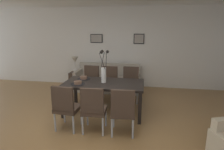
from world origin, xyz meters
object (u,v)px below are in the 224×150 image
at_px(bowl_near_right, 84,77).
at_px(table_lamp, 75,61).
at_px(dining_chair_mid_right, 131,82).
at_px(framed_picture_center, 139,39).
at_px(bowl_near_left, 78,82).
at_px(dining_chair_far_right, 110,82).
at_px(dining_chair_near_left, 66,106).
at_px(side_table, 76,80).
at_px(dining_chair_near_right, 91,81).
at_px(dining_chair_mid_left, 123,109).
at_px(framed_picture_left, 96,38).
at_px(dining_table, 104,86).
at_px(sofa, 108,81).
at_px(dining_chair_far_left, 94,108).
at_px(centerpiece_vase, 104,70).

relative_size(bowl_near_right, table_lamp, 0.33).
distance_m(dining_chair_mid_right, framed_picture_center, 1.71).
distance_m(dining_chair_mid_right, bowl_near_left, 1.58).
xyz_separation_m(dining_chair_far_right, framed_picture_center, (0.72, 1.34, 1.08)).
height_order(dining_chair_near_left, side_table, dining_chair_near_left).
height_order(dining_chair_near_right, dining_chair_mid_left, same).
bearing_deg(bowl_near_left, table_lamp, 111.63).
distance_m(dining_chair_far_right, framed_picture_left, 1.85).
xyz_separation_m(dining_chair_far_right, dining_chair_mid_left, (0.56, -1.75, 0.00)).
bearing_deg(side_table, bowl_near_left, -68.37).
bearing_deg(dining_chair_mid_left, dining_table, 121.28).
bearing_deg(dining_table, framed_picture_left, 107.60).
bearing_deg(dining_table, dining_chair_near_left, -121.97).
distance_m(bowl_near_right, table_lamp, 1.74).
bearing_deg(dining_chair_mid_left, sofa, 106.44).
relative_size(dining_chair_near_left, dining_chair_mid_left, 1.00).
bearing_deg(dining_chair_near_right, framed_picture_center, 46.99).
relative_size(dining_chair_near_right, dining_chair_far_left, 1.00).
bearing_deg(dining_chair_mid_right, side_table, 155.22).
bearing_deg(table_lamp, dining_chair_far_right, -34.63).
bearing_deg(side_table, dining_table, -53.09).
xyz_separation_m(dining_chair_near_left, dining_chair_far_left, (0.55, -0.00, 0.00)).
bearing_deg(dining_chair_far_left, bowl_near_left, 127.91).
relative_size(dining_chair_mid_right, bowl_near_left, 5.41).
height_order(centerpiece_vase, framed_picture_center, framed_picture_center).
xyz_separation_m(dining_chair_near_right, side_table, (-0.77, 0.90, -0.25)).
height_order(sofa, side_table, sofa).
xyz_separation_m(dining_chair_far_left, bowl_near_left, (-0.53, 0.68, 0.27)).
distance_m(dining_chair_far_right, side_table, 1.60).
relative_size(dining_chair_far_left, side_table, 1.77).
bearing_deg(sofa, dining_chair_mid_left, -73.56).
xyz_separation_m(dining_table, sofa, (-0.23, 1.72, -0.39)).
distance_m(dining_chair_far_left, bowl_near_right, 1.26).
bearing_deg(framed_picture_center, dining_chair_far_right, -118.24).
height_order(dining_chair_far_left, side_table, dining_chair_far_left).
relative_size(dining_chair_near_right, bowl_near_right, 5.41).
relative_size(dining_chair_far_right, bowl_near_right, 5.41).
bearing_deg(framed_picture_left, dining_chair_mid_left, -68.17).
height_order(side_table, framed_picture_left, framed_picture_left).
relative_size(dining_chair_near_left, dining_chair_mid_right, 1.00).
distance_m(bowl_near_left, bowl_near_right, 0.43).
height_order(dining_table, sofa, sofa).
bearing_deg(dining_chair_mid_right, framed_picture_left, 133.71).
relative_size(dining_chair_far_left, dining_chair_mid_right, 1.00).
bearing_deg(dining_chair_mid_left, framed_picture_center, 87.02).
height_order(dining_chair_near_right, bowl_near_right, dining_chair_near_right).
bearing_deg(bowl_near_left, sofa, 80.95).
height_order(table_lamp, framed_picture_center, framed_picture_center).
relative_size(dining_chair_mid_left, table_lamp, 1.80).
bearing_deg(framed_picture_center, dining_chair_near_right, -133.01).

